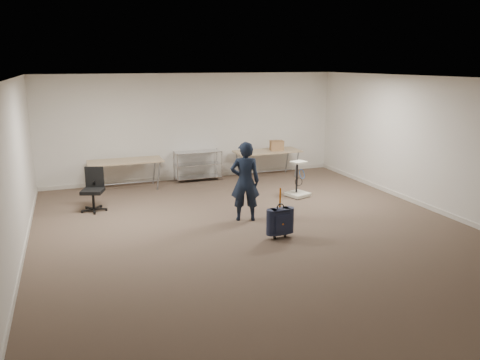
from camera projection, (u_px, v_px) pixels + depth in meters
name	position (u px, v px, depth m)	size (l,w,h in m)	color
ground	(257.00, 232.00, 8.69)	(9.00, 9.00, 0.00)	#4A3A2C
room_shell	(233.00, 209.00, 9.93)	(8.00, 9.00, 9.00)	silver
folding_table_left	(125.00, 163.00, 11.48)	(1.80, 0.75, 0.73)	tan
folding_table_right	(267.00, 153.00, 12.75)	(1.80, 0.75, 0.73)	tan
wire_shelf	(198.00, 164.00, 12.40)	(1.22, 0.47, 0.80)	silver
person	(245.00, 181.00, 9.19)	(0.58, 0.38, 1.59)	black
suitcase	(280.00, 221.00, 8.33)	(0.35, 0.21, 0.93)	black
office_chair	(94.00, 198.00, 9.92)	(0.56, 0.56, 0.92)	black
equipment_cart	(298.00, 187.00, 10.96)	(0.58, 0.58, 0.85)	beige
cardboard_box	(277.00, 145.00, 12.79)	(0.35, 0.26, 0.26)	olive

